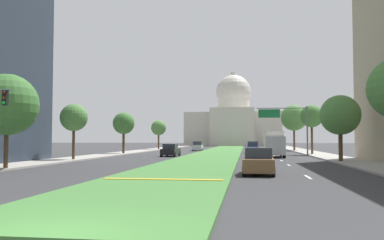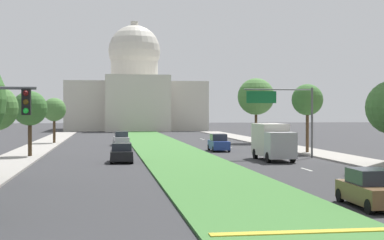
% 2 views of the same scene
% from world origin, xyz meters
% --- Properties ---
extents(ground_plane, '(288.77, 288.77, 0.00)m').
position_xyz_m(ground_plane, '(0.00, 65.63, 0.00)').
color(ground_plane, '#333335').
extents(grass_median, '(7.10, 118.13, 0.14)m').
position_xyz_m(grass_median, '(0.00, 59.07, 0.07)').
color(grass_median, '#427A38').
rests_on(grass_median, ground_plane).
extents(median_curb_nose, '(6.39, 0.50, 0.04)m').
position_xyz_m(median_curb_nose, '(0.00, 12.38, 0.16)').
color(median_curb_nose, gold).
rests_on(median_curb_nose, grass_median).
extents(lane_dashes_right, '(0.16, 68.51, 0.01)m').
position_xyz_m(lane_dashes_right, '(8.04, 49.66, 0.00)').
color(lane_dashes_right, silver).
rests_on(lane_dashes_right, ground_plane).
extents(sidewalk_left, '(4.00, 118.13, 0.15)m').
position_xyz_m(sidewalk_left, '(-14.54, 52.50, 0.07)').
color(sidewalk_left, '#9E9991').
rests_on(sidewalk_left, ground_plane).
extents(sidewalk_right, '(4.00, 118.13, 0.15)m').
position_xyz_m(sidewalk_right, '(14.54, 52.50, 0.07)').
color(sidewalk_right, '#9E9991').
rests_on(sidewalk_right, ground_plane).
extents(capitol_building, '(31.25, 29.66, 25.56)m').
position_xyz_m(capitol_building, '(0.00, 130.44, 7.99)').
color(capitol_building, beige).
rests_on(capitol_building, ground_plane).
extents(overhead_guide_sign, '(6.56, 0.20, 6.50)m').
position_xyz_m(overhead_guide_sign, '(9.74, 44.76, 4.69)').
color(overhead_guide_sign, '#515456').
rests_on(overhead_guide_sign, ground_plane).
extents(street_tree_left_far, '(3.23, 3.23, 6.20)m').
position_xyz_m(street_tree_left_far, '(-13.66, 48.82, 4.55)').
color(street_tree_left_far, '#4C3823').
rests_on(street_tree_left_far, ground_plane).
extents(street_tree_right_far, '(3.19, 3.19, 7.08)m').
position_xyz_m(street_tree_right_far, '(13.62, 49.91, 5.44)').
color(street_tree_right_far, '#4C3823').
rests_on(street_tree_right_far, ground_plane).
extents(street_tree_left_distant, '(3.09, 3.09, 6.08)m').
position_xyz_m(street_tree_left_distant, '(-13.42, 71.59, 4.50)').
color(street_tree_left_distant, '#4C3823').
rests_on(street_tree_left_distant, ground_plane).
extents(street_tree_right_distant, '(4.99, 4.99, 8.80)m').
position_xyz_m(street_tree_right_distant, '(13.49, 69.87, 6.29)').
color(street_tree_right_distant, '#4C3823').
rests_on(street_tree_right_distant, ground_plane).
extents(sedan_lead_stopped, '(2.08, 4.27, 1.71)m').
position_xyz_m(sedan_lead_stopped, '(5.17, 17.77, 0.80)').
color(sedan_lead_stopped, brown).
rests_on(sedan_lead_stopped, ground_plane).
extents(sedan_midblock, '(2.00, 4.20, 1.63)m').
position_xyz_m(sedan_midblock, '(-5.34, 42.49, 0.77)').
color(sedan_midblock, black).
rests_on(sedan_midblock, ground_plane).
extents(sedan_distant, '(1.99, 4.58, 1.86)m').
position_xyz_m(sedan_distant, '(5.41, 54.89, 0.86)').
color(sedan_distant, navy).
rests_on(sedan_distant, ground_plane).
extents(sedan_far_horizon, '(1.98, 4.67, 1.79)m').
position_xyz_m(sedan_far_horizon, '(-4.77, 66.75, 0.83)').
color(sedan_far_horizon, '#BCBCC1').
rests_on(sedan_far_horizon, ground_plane).
extents(box_truck_delivery, '(2.40, 6.40, 3.20)m').
position_xyz_m(box_truck_delivery, '(7.81, 42.53, 1.68)').
color(box_truck_delivery, '#BCBCC1').
rests_on(box_truck_delivery, ground_plane).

